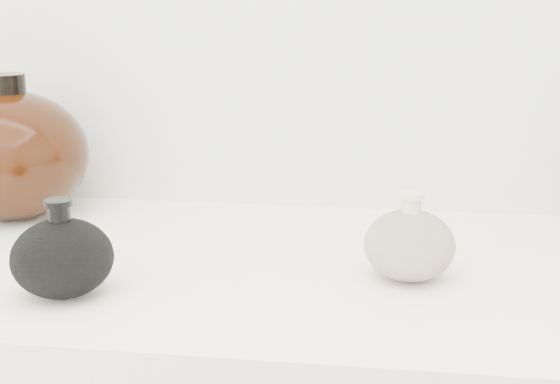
# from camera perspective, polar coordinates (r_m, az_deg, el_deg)

# --- Properties ---
(black_gourd_vase) EXTENTS (0.12, 0.12, 0.10)m
(black_gourd_vase) POSITION_cam_1_polar(r_m,az_deg,el_deg) (0.84, -15.63, -4.61)
(black_gourd_vase) COLOR black
(black_gourd_vase) RESTS_ON display_counter
(cream_gourd_vase) EXTENTS (0.10, 0.10, 0.10)m
(cream_gourd_vase) POSITION_cam_1_polar(r_m,az_deg,el_deg) (0.87, 9.44, -3.79)
(cream_gourd_vase) COLOR beige
(cream_gourd_vase) RESTS_ON display_counter
(left_round_pot) EXTENTS (0.24, 0.24, 0.20)m
(left_round_pot) POSITION_cam_1_polar(r_m,az_deg,el_deg) (1.14, -19.04, 2.61)
(left_round_pot) COLOR black
(left_round_pot) RESTS_ON display_counter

